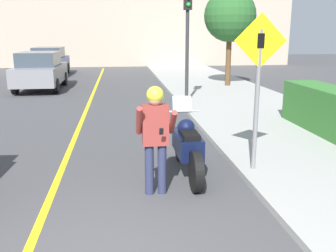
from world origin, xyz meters
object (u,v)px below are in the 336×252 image
Objects in this scene: person_biker at (155,129)px; parked_car_blue at (50,61)px; parked_car_grey at (40,71)px; motorcycle at (187,146)px; crossing_sign at (258,78)px; traffic_light at (188,23)px; street_tree at (230,16)px.

parked_car_blue is (-4.63, 17.86, -0.20)m from person_biker.
motorcycle is at bearing -67.24° from parked_car_grey.
crossing_sign is 0.69× the size of traffic_light.
person_biker reaches higher than parked_car_blue.
parked_car_blue is (-9.11, 6.46, -2.37)m from street_tree.
parked_car_grey is 5.96m from parked_car_blue.
traffic_light is 12.46m from parked_car_blue.
street_tree is 1.02× the size of parked_car_blue.
crossing_sign reaches higher than parked_car_grey.
traffic_light is at bearing -37.94° from parked_car_grey.
parked_car_grey is (-4.02, 11.93, -0.20)m from person_biker.
motorcycle is 0.53× the size of parked_car_grey.
street_tree is (4.48, 11.41, 2.17)m from person_biker.
parked_car_blue is (-6.45, 17.27, -0.88)m from crossing_sign.
traffic_light is at bearing -123.42° from street_tree.
traffic_light is at bearing 76.16° from person_biker.
crossing_sign is (1.17, -0.21, 1.22)m from motorcycle.
parked_car_grey is at bearing 112.76° from motorcycle.
street_tree reaches higher than person_biker.
motorcycle is 1.70m from crossing_sign.
parked_car_blue is at bearing 144.67° from street_tree.
crossing_sign reaches higher than person_biker.
street_tree reaches higher than crossing_sign.
motorcycle is 1.31× the size of person_biker.
person_biker is at bearing -128.79° from motorcycle.
street_tree is at bearing -3.52° from parked_car_grey.
person_biker reaches higher than motorcycle.
street_tree is at bearing 70.13° from motorcycle.
street_tree is at bearing 68.57° from person_biker.
traffic_light is at bearing 90.00° from crossing_sign.
person_biker is 18.45m from parked_car_blue.
parked_car_grey is at bearing 108.64° from person_biker.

